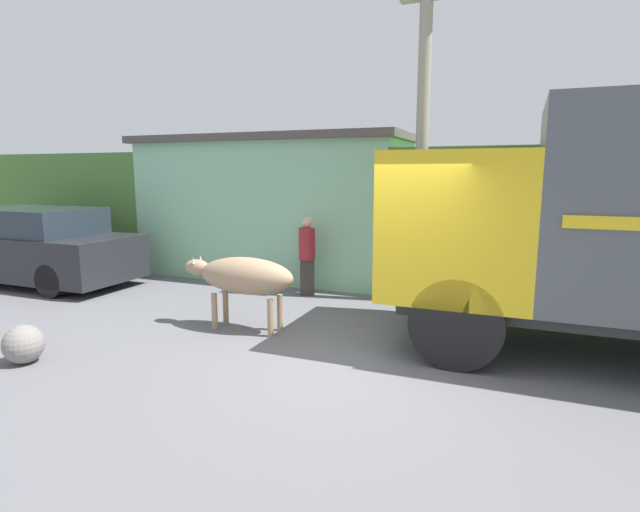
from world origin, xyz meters
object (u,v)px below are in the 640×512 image
object	(u,v)px
utility_pole	(422,129)
brown_cow	(244,277)
roadside_rock	(23,344)
parked_suv	(33,247)
pedestrian_on_hill	(307,253)

from	to	relation	value
utility_pole	brown_cow	bearing A→B (deg)	-128.64
utility_pole	roadside_rock	xyz separation A→B (m)	(-4.04, -4.92, -2.91)
parked_suv	roadside_rock	bearing A→B (deg)	-42.56
parked_suv	utility_pole	xyz separation A→B (m)	(8.07, 1.55, 2.36)
parked_suv	roadside_rock	xyz separation A→B (m)	(4.03, -3.38, -0.55)
parked_suv	pedestrian_on_hill	distance (m)	6.08
pedestrian_on_hill	roadside_rock	distance (m)	5.06
parked_suv	roadside_rock	world-z (taller)	parked_suv
pedestrian_on_hill	utility_pole	xyz separation A→B (m)	(2.13, 0.28, 2.31)
parked_suv	utility_pole	bearing A→B (deg)	8.23
utility_pole	roadside_rock	size ratio (longest dim) A/B	12.27
pedestrian_on_hill	utility_pole	world-z (taller)	utility_pole
brown_cow	roadside_rock	distance (m)	3.01
parked_suv	pedestrian_on_hill	bearing A→B (deg)	9.44
brown_cow	parked_suv	xyz separation A→B (m)	(-5.93, 1.12, -0.04)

